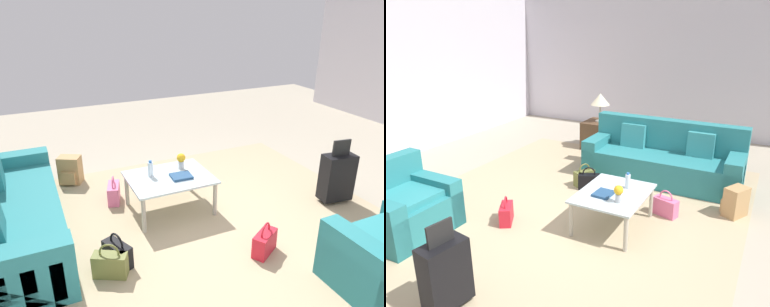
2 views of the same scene
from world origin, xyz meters
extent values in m
plane|color=#A89E89|center=(0.00, 0.00, 0.00)|extent=(12.00, 12.00, 0.00)
cube|color=silver|center=(5.06, 0.00, 1.55)|extent=(0.12, 8.00, 3.10)
cube|color=tan|center=(0.60, 0.20, 0.00)|extent=(5.20, 4.40, 0.01)
cube|color=teal|center=(2.10, -0.60, 0.23)|extent=(0.87, 2.42, 0.45)
cube|color=teal|center=(2.42, -0.60, 0.47)|extent=(0.22, 2.42, 0.94)
cube|color=teal|center=(2.10, -1.69, 0.30)|extent=(0.87, 0.24, 0.60)
cube|color=teal|center=(2.10, 0.49, 0.30)|extent=(0.87, 0.24, 0.60)
cube|color=teal|center=(2.26, -1.15, 0.63)|extent=(0.13, 0.40, 0.40)
cube|color=teal|center=(2.26, -0.05, 0.63)|extent=(0.16, 0.40, 0.41)
cube|color=teal|center=(-0.90, 1.60, 0.22)|extent=(0.99, 0.88, 0.44)
cube|color=teal|center=(-0.90, 1.94, 0.43)|extent=(0.99, 0.20, 0.87)
cube|color=teal|center=(-0.50, 1.60, 0.30)|extent=(0.20, 0.88, 0.60)
cube|color=teal|center=(-0.90, 1.55, 0.48)|extent=(0.75, 0.62, 0.08)
cube|color=silver|center=(0.40, -0.50, 0.45)|extent=(0.99, 0.78, 0.02)
cylinder|color=#ADA899|center=(-0.05, -0.16, 0.22)|extent=(0.05, 0.05, 0.43)
cylinder|color=#ADA899|center=(0.85, -0.16, 0.22)|extent=(0.05, 0.05, 0.43)
cylinder|color=#ADA899|center=(-0.05, -0.84, 0.22)|extent=(0.05, 0.05, 0.43)
cylinder|color=#ADA899|center=(0.85, -0.84, 0.22)|extent=(0.05, 0.05, 0.43)
cylinder|color=silver|center=(0.60, -0.60, 0.55)|extent=(0.06, 0.06, 0.18)
cylinder|color=#2D6BBC|center=(0.60, -0.60, 0.65)|extent=(0.04, 0.04, 0.02)
cube|color=navy|center=(0.28, -0.42, 0.47)|extent=(0.26, 0.22, 0.03)
cylinder|color=#B2B7BC|center=(0.18, -0.65, 0.51)|extent=(0.07, 0.07, 0.10)
sphere|color=gold|center=(0.18, -0.65, 0.61)|extent=(0.11, 0.11, 0.11)
cube|color=#513823|center=(3.20, 1.00, 0.27)|extent=(0.60, 0.60, 0.55)
cylinder|color=#ADA899|center=(3.20, 1.00, 0.56)|extent=(0.18, 0.18, 0.02)
cylinder|color=#ADA899|center=(3.20, 1.00, 0.73)|extent=(0.04, 0.04, 0.32)
cone|color=beige|center=(3.20, 1.00, 1.00)|extent=(0.38, 0.38, 0.23)
cube|color=black|center=(-1.60, 0.20, 0.35)|extent=(0.43, 0.27, 0.60)
cube|color=black|center=(-1.60, 0.20, 0.75)|extent=(0.24, 0.06, 0.20)
cylinder|color=black|center=(-1.46, 0.18, 0.03)|extent=(0.03, 0.05, 0.05)
cube|color=black|center=(1.26, 0.26, 0.12)|extent=(0.25, 0.35, 0.24)
torus|color=black|center=(1.26, 0.26, 0.26)|extent=(0.09, 0.19, 0.20)
cube|color=pink|center=(0.98, -1.00, 0.12)|extent=(0.23, 0.35, 0.24)
torus|color=pink|center=(0.98, -1.00, 0.26)|extent=(0.08, 0.19, 0.20)
cube|color=olive|center=(1.36, 0.39, 0.12)|extent=(0.35, 0.28, 0.24)
torus|color=olive|center=(1.36, 0.39, 0.26)|extent=(0.18, 0.11, 0.20)
cube|color=red|center=(-0.15, 0.72, 0.12)|extent=(0.35, 0.28, 0.24)
torus|color=red|center=(-0.15, 0.72, 0.26)|extent=(0.18, 0.12, 0.20)
cube|color=tan|center=(1.40, -1.80, 0.20)|extent=(0.36, 0.32, 0.40)
cube|color=tan|center=(1.46, -1.69, 0.12)|extent=(0.21, 0.15, 0.18)
camera|label=1|loc=(1.86, 3.30, 2.41)|focal=35.00mm
camera|label=2|loc=(-3.43, -2.07, 2.36)|focal=35.00mm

